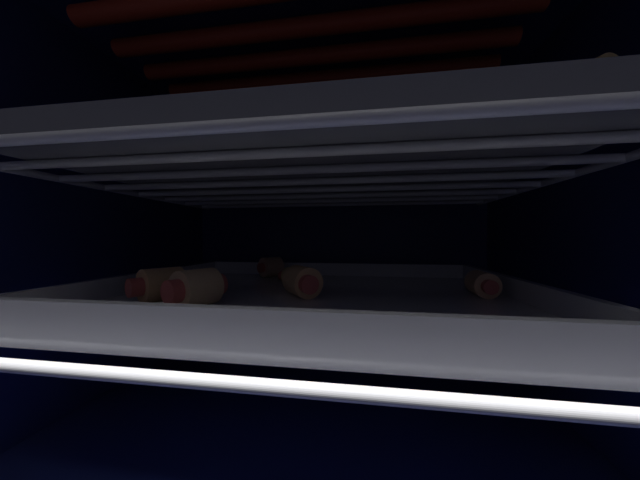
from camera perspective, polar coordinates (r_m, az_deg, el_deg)
The scene contains 28 objects.
ground_plane at distance 37.27cm, azimuth -0.97°, elevation -30.93°, with size 53.90×42.85×1.20cm, color #0C1138.
oven_wall_back at distance 52.54cm, azimuth 2.88°, elevation 2.35°, with size 53.90×1.20×41.20cm, color #0C1138.
oven_wall_left at distance 44.70cm, azimuth -36.54°, elevation 2.65°, with size 1.20×40.45×41.20cm, color #0C1138.
oven_wall_right at distance 37.80cm, azimuth 42.50°, elevation 3.06°, with size 1.20×40.45×41.20cm, color #0C1138.
oven_ceiling at distance 39.34cm, azimuth -0.98°, elevation 36.21°, with size 53.90×42.85×1.20cm, color #0C1138.
heating_element at distance 37.75cm, azimuth -0.98°, elevation 32.74°, with size 41.20×19.54×1.74cm.
oven_rack_lower at distance 32.76cm, azimuth -0.97°, elevation -13.13°, with size 49.25×39.64×0.80cm.
baking_tray_lower at distance 32.51cm, azimuth -0.97°, elevation -11.10°, with size 42.21×31.78×3.15cm.
pig_in_blanket_lower_0 at distance 28.10cm, azimuth -23.36°, elevation -8.73°, with size 4.37×5.71×3.32cm.
pig_in_blanket_lower_1 at distance 46.21cm, azimuth -9.73°, elevation -5.30°, with size 4.24×4.22×3.09cm.
pig_in_blanket_lower_2 at distance 34.87cm, azimuth 29.56°, elevation -7.59°, with size 2.69×4.84×2.59cm.
pig_in_blanket_lower_3 at distance 36.15cm, azimuth -4.63°, elevation -7.41°, with size 5.40×3.61×2.41cm.
pig_in_blanket_lower_4 at distance 30.36cm, azimuth -3.57°, elevation -8.19°, with size 4.78×5.64×3.14cm.
pig_in_blanket_lower_5 at distance 32.09cm, azimuth -28.98°, elevation -7.71°, with size 4.50×5.81×3.21cm.
oven_rack_upper at distance 32.40cm, azimuth -0.98°, elevation 10.73°, with size 49.15×39.64×0.69cm.
baking_tray_upper at distance 32.59cm, azimuth -0.98°, elevation 12.36°, with size 42.21×31.78×2.38cm.
pig_in_blanket_upper_0 at distance 39.13cm, azimuth -9.80°, elevation 13.24°, with size 4.35×5.94×3.32cm.
pig_in_blanket_upper_1 at distance 42.66cm, azimuth -19.15°, elevation 12.13°, with size 5.63×4.26×3.30cm.
pig_in_blanket_upper_2 at distance 23.42cm, azimuth -16.18°, elevation 21.51°, with size 5.10×3.77×2.75cm.
pig_in_blanket_upper_3 at distance 25.13cm, azimuth -6.81°, elevation 19.63°, with size 4.49×4.00×2.43cm.
pig_in_blanket_upper_4 at distance 33.16cm, azimuth 31.04°, elevation 15.55°, with size 4.86×4.43×3.29cm.
pig_in_blanket_upper_5 at distance 41.80cm, azimuth 17.43°, elevation 11.81°, with size 6.05×3.15×2.49cm.
pig_in_blanket_upper_6 at distance 24.87cm, azimuth 41.13°, elevation 20.47°, with size 4.50×5.96×3.01cm.
pig_in_blanket_upper_7 at distance 38.69cm, azimuth 24.97°, elevation 13.39°, with size 4.69×4.04×3.35cm.
pig_in_blanket_upper_8 at distance 28.29cm, azimuth 23.84°, elevation 18.16°, with size 5.44×4.55×3.17cm.
pig_in_blanket_upper_9 at distance 33.23cm, azimuth -30.02°, elevation 15.20°, with size 3.12×5.61×2.93cm.
pig_in_blanket_upper_10 at distance 24.00cm, azimuth 18.59°, elevation 21.76°, with size 6.25×4.68×3.36cm.
pig_in_blanket_upper_11 at distance 38.53cm, azimuth 4.95°, elevation 13.03°, with size 4.36×4.83×2.78cm.
Camera 1 is at (5.41, -31.41, 18.73)cm, focal length 16.09 mm.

